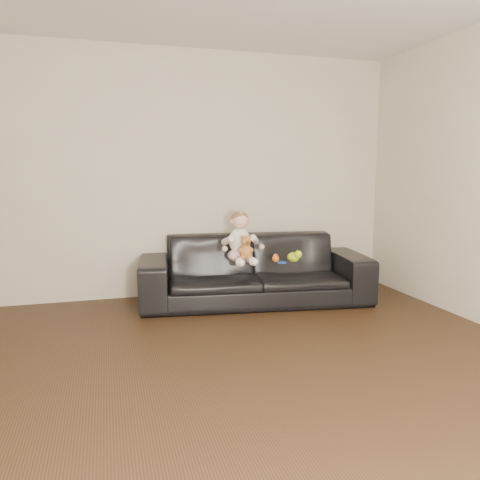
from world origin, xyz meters
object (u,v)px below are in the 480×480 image
object	(u,v)px
teddy_bear	(246,247)
toy_blue_disc	(282,262)
baby	(240,240)
sofa	(254,269)
toy_rattle	(276,259)
toy_green	(293,257)

from	to	relation	value
teddy_bear	toy_blue_disc	world-z (taller)	teddy_bear
teddy_bear	toy_blue_disc	xyz separation A→B (m)	(0.37, 0.00, -0.16)
baby	sofa	bearing A→B (deg)	40.80
baby	toy_rattle	xyz separation A→B (m)	(0.33, -0.10, -0.18)
baby	teddy_bear	distance (m)	0.16
sofa	toy_rattle	bearing A→B (deg)	-48.97
toy_green	toy_blue_disc	distance (m)	0.13
toy_green	baby	bearing A→B (deg)	165.05
baby	toy_rattle	world-z (taller)	baby
sofa	toy_rattle	distance (m)	0.30
toy_blue_disc	baby	bearing A→B (deg)	158.55
sofa	baby	bearing A→B (deg)	-138.58
sofa	toy_blue_disc	size ratio (longest dim) A/B	25.87
toy_rattle	baby	bearing A→B (deg)	163.52
teddy_bear	toy_rattle	world-z (taller)	teddy_bear
baby	toy_blue_disc	xyz separation A→B (m)	(0.38, -0.15, -0.21)
sofa	toy_blue_disc	world-z (taller)	sofa
baby	toy_green	xyz separation A→B (m)	(0.51, -0.14, -0.17)
baby	toy_blue_disc	size ratio (longest dim) A/B	5.59
teddy_bear	sofa	bearing A→B (deg)	66.79
toy_rattle	teddy_bear	bearing A→B (deg)	-170.66
sofa	toy_green	size ratio (longest dim) A/B	16.39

